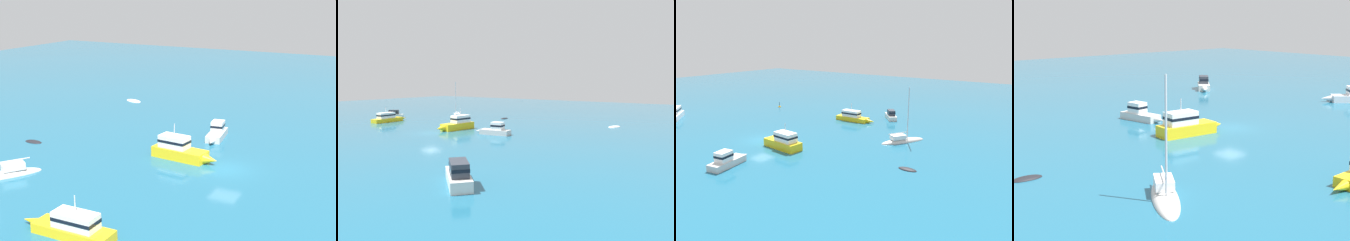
{
  "view_description": "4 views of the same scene",
  "coord_description": "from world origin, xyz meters",
  "views": [
    {
      "loc": [
        -14.79,
        39.04,
        15.47
      ],
      "look_at": [
        8.89,
        -6.17,
        1.84
      ],
      "focal_mm": 54.08,
      "sensor_mm": 36.0,
      "label": 1
    },
    {
      "loc": [
        -31.4,
        -35.41,
        7.42
      ],
      "look_at": [
        10.53,
        -5.63,
        1.13
      ],
      "focal_mm": 35.28,
      "sensor_mm": 36.0,
      "label": 2
    },
    {
      "loc": [
        32.94,
        -27.81,
        13.05
      ],
      "look_at": [
        9.24,
        6.12,
        2.74
      ],
      "focal_mm": 34.95,
      "sensor_mm": 36.0,
      "label": 3
    },
    {
      "loc": [
        32.42,
        30.9,
        10.18
      ],
      "look_at": [
        8.58,
        3.12,
        2.4
      ],
      "focal_mm": 53.25,
      "sensor_mm": 36.0,
      "label": 4
    }
  ],
  "objects": [
    {
      "name": "ground_plane",
      "position": [
        0.0,
        0.0,
        0.0
      ],
      "size": [
        160.0,
        160.0,
        0.0
      ],
      "primitive_type": "plane",
      "color": "#1E607F"
    },
    {
      "name": "cabin_cruiser",
      "position": [
        -14.68,
        -19.34,
        0.75
      ],
      "size": [
        4.51,
        5.0,
        1.84
      ],
      "rotation": [
        0.0,
        0.0,
        0.86
      ],
      "color": "silver",
      "rests_on": "ground"
    },
    {
      "name": "tender",
      "position": [
        20.32,
        1.69,
        0.0
      ],
      "size": [
        2.05,
        0.97,
        0.38
      ],
      "rotation": [
        0.0,
        0.0,
        6.26
      ],
      "color": "black",
      "rests_on": "ground"
    },
    {
      "name": "powerboat",
      "position": [
        4.21,
        -8.24,
        0.64
      ],
      "size": [
        2.18,
        5.3,
        1.75
      ],
      "rotation": [
        0.0,
        0.0,
        1.74
      ],
      "color": "silver",
      "rests_on": "ground"
    },
    {
      "name": "skiff",
      "position": [
        21.17,
        -19.35,
        0.0
      ],
      "size": [
        2.86,
        2.03,
        0.39
      ],
      "rotation": [
        0.0,
        0.0,
        2.81
      ],
      "color": "silver",
      "rests_on": "ground"
    },
    {
      "name": "motor_cruiser",
      "position": [
        8.61,
        20.81,
        0.61
      ],
      "size": [
        3.88,
        4.49,
        1.56
      ],
      "rotation": [
        0.0,
        0.0,
        2.25
      ],
      "color": "silver",
      "rests_on": "ground"
    },
    {
      "name": "motor_cruiser_1",
      "position": [
        4.2,
        15.93,
        0.7
      ],
      "size": [
        6.91,
        1.77,
        2.86
      ],
      "rotation": [
        0.0,
        0.0,
        0.02
      ],
      "color": "yellow",
      "rests_on": "ground"
    },
    {
      "name": "motor_cruiser_2",
      "position": [
        4.74,
        -0.68,
        0.86
      ],
      "size": [
        6.56,
        2.36,
        3.24
      ],
      "rotation": [
        0.0,
        0.0,
        3.04
      ],
      "color": "yellow",
      "rests_on": "ground"
    },
    {
      "name": "ketch",
      "position": [
        15.81,
        10.08,
        0.12
      ],
      "size": [
        4.7,
        6.13,
        7.61
      ],
      "rotation": [
        0.0,
        0.0,
        1.0
      ],
      "color": "silver",
      "rests_on": "ground"
    }
  ]
}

